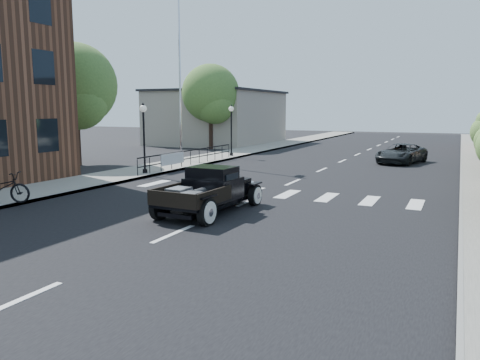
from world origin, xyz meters
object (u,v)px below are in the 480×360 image
at_px(motorcycle, 1,188).
at_px(flagpole, 180,71).
at_px(second_car, 401,154).
at_px(hotrod_pickup, 209,190).

bearing_deg(motorcycle, flagpole, -14.87).
xyz_separation_m(flagpole, second_car, (12.82, 5.35, -5.12)).
relative_size(hotrod_pickup, motorcycle, 2.18).
relative_size(hotrod_pickup, second_car, 1.01).
bearing_deg(second_car, flagpole, -142.99).
height_order(second_car, motorcycle, motorcycle).
height_order(flagpole, motorcycle, flagpole).
bearing_deg(hotrod_pickup, flagpole, 128.19).
bearing_deg(motorcycle, second_car, -51.06).
xyz_separation_m(second_car, motorcycle, (-11.00, -19.83, 0.08)).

